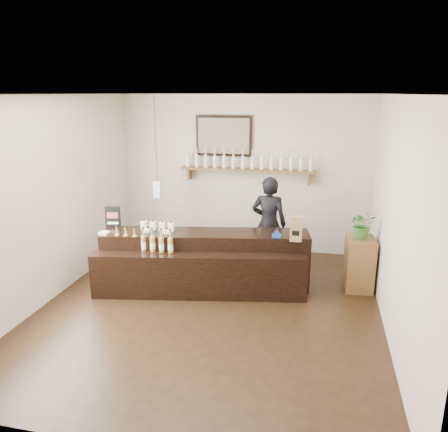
% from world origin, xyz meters
% --- Properties ---
extents(ground, '(5.00, 5.00, 0.00)m').
position_xyz_m(ground, '(0.00, 0.00, 0.00)').
color(ground, black).
rests_on(ground, ground).
extents(room_shell, '(5.00, 5.00, 5.00)m').
position_xyz_m(room_shell, '(0.00, 0.00, 1.70)').
color(room_shell, beige).
rests_on(room_shell, ground).
extents(back_wall_decor, '(2.66, 0.96, 1.69)m').
position_xyz_m(back_wall_decor, '(-0.14, 2.37, 1.75)').
color(back_wall_decor, brown).
rests_on(back_wall_decor, ground).
extents(counter, '(3.08, 1.34, 0.99)m').
position_xyz_m(counter, '(-0.24, 0.59, 0.40)').
color(counter, black).
rests_on(counter, ground).
extents(promo_sign, '(0.23, 0.07, 0.32)m').
position_xyz_m(promo_sign, '(-1.66, 0.63, 1.01)').
color(promo_sign, black).
rests_on(promo_sign, counter).
extents(paper_bag, '(0.17, 0.13, 0.35)m').
position_xyz_m(paper_bag, '(1.08, 0.60, 1.02)').
color(paper_bag, '#946B47').
rests_on(paper_bag, counter).
extents(tape_dispenser, '(0.13, 0.05, 0.11)m').
position_xyz_m(tape_dispenser, '(0.81, 0.68, 0.89)').
color(tape_dispenser, '#173AA3').
rests_on(tape_dispenser, counter).
extents(side_cabinet, '(0.42, 0.56, 0.78)m').
position_xyz_m(side_cabinet, '(2.00, 1.12, 0.39)').
color(side_cabinet, brown).
rests_on(side_cabinet, ground).
extents(potted_plant, '(0.45, 0.42, 0.41)m').
position_xyz_m(potted_plant, '(2.00, 1.12, 0.99)').
color(potted_plant, '#30702C').
rests_on(potted_plant, side_cabinet).
extents(shopkeeper, '(0.68, 0.48, 1.76)m').
position_xyz_m(shopkeeper, '(0.60, 1.55, 0.88)').
color(shopkeeper, black).
rests_on(shopkeeper, ground).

